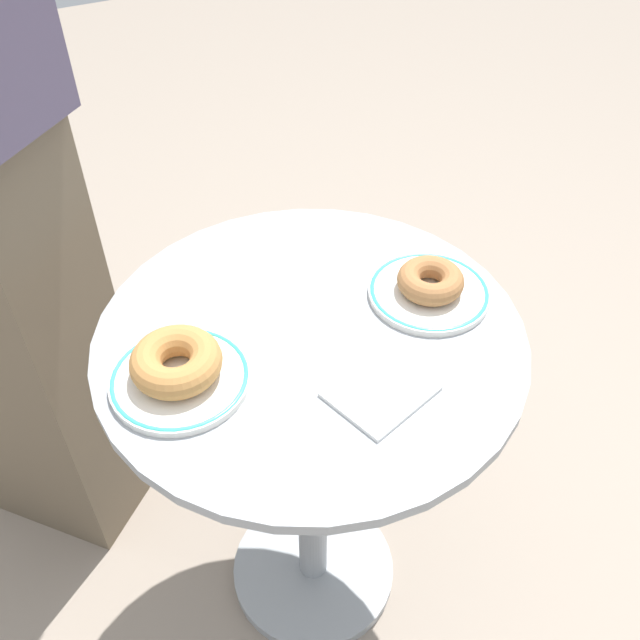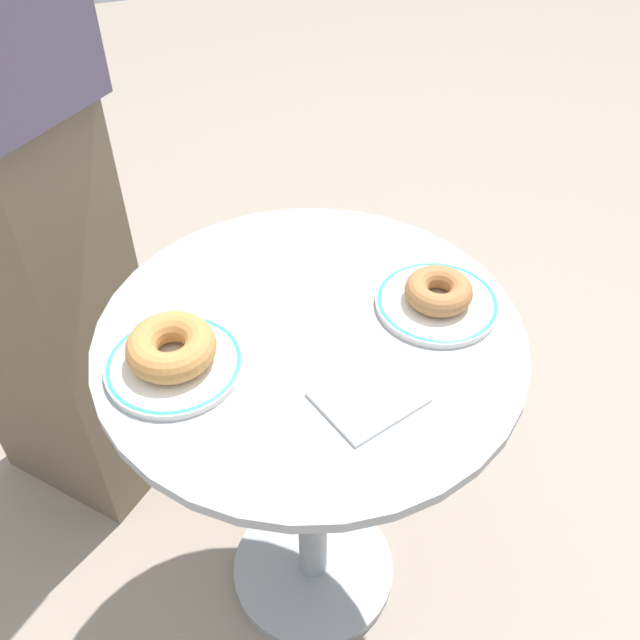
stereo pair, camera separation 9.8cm
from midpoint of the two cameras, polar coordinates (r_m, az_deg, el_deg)
name	(u,v)px [view 1 (the left image)]	position (r m, az deg, el deg)	size (l,w,h in m)	color
ground_plane	(313,574)	(1.58, -2.43, -19.87)	(7.00, 7.00, 0.02)	gray
cafe_table	(311,433)	(1.17, -3.12, -9.20)	(0.61, 0.61, 0.70)	#999EA3
plate_left	(180,379)	(0.96, -14.14, -4.76)	(0.19, 0.19, 0.01)	white
plate_right	(429,292)	(1.06, 6.15, 2.14)	(0.18, 0.18, 0.01)	white
donut_old_fashioned	(176,361)	(0.94, -14.48, -3.41)	(0.12, 0.12, 0.04)	#BC7F42
donut_cinnamon	(430,280)	(1.04, 6.25, 3.07)	(0.10, 0.10, 0.03)	#A36B3D
paper_napkin	(381,391)	(0.92, 1.85, -5.90)	(0.12, 0.10, 0.01)	white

